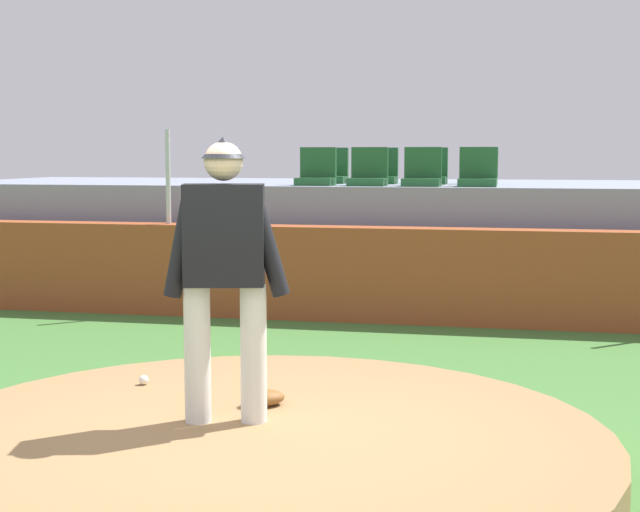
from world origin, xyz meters
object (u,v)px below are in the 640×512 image
(fielding_glove, at_px, (264,398))
(stadium_chair_0, at_px, (317,173))
(pitcher, at_px, (224,259))
(stadium_chair_2, at_px, (422,174))
(stadium_chair_1, at_px, (368,174))
(stadium_chair_5, at_px, (380,172))
(stadium_chair_4, at_px, (330,172))
(stadium_chair_7, at_px, (480,173))
(stadium_chair_3, at_px, (478,174))
(baseball, at_px, (144,380))
(stadium_chair_6, at_px, (430,173))

(fielding_glove, relative_size, stadium_chair_0, 0.60)
(pitcher, relative_size, stadium_chair_2, 3.67)
(stadium_chair_1, relative_size, stadium_chair_5, 1.00)
(stadium_chair_0, bearing_deg, stadium_chair_4, -90.23)
(stadium_chair_4, relative_size, stadium_chair_7, 1.00)
(stadium_chair_0, bearing_deg, stadium_chair_3, 179.63)
(stadium_chair_0, relative_size, stadium_chair_1, 1.00)
(stadium_chair_2, xyz_separation_m, stadium_chair_7, (0.69, 0.94, 0.00))
(stadium_chair_1, bearing_deg, stadium_chair_5, -91.10)
(stadium_chair_2, relative_size, stadium_chair_3, 1.00)
(baseball, relative_size, stadium_chair_7, 0.15)
(pitcher, bearing_deg, stadium_chair_7, 66.75)
(stadium_chair_4, distance_m, stadium_chair_7, 2.09)
(fielding_glove, xyz_separation_m, stadium_chair_7, (1.17, 6.89, 1.42))
(stadium_chair_5, height_order, stadium_chair_7, same)
(stadium_chair_4, xyz_separation_m, stadium_chair_6, (1.40, -0.02, 0.00))
(pitcher, xyz_separation_m, stadium_chair_3, (1.32, 6.39, 0.41))
(stadium_chair_3, bearing_deg, stadium_chair_6, -51.46)
(stadium_chair_0, xyz_separation_m, stadium_chair_6, (1.41, 0.86, 0.00))
(stadium_chair_2, height_order, stadium_chair_5, same)
(baseball, relative_size, stadium_chair_4, 0.15)
(stadium_chair_2, xyz_separation_m, stadium_chair_6, (0.01, 0.90, 0.00))
(stadium_chair_2, bearing_deg, stadium_chair_1, -1.75)
(fielding_glove, height_order, stadium_chair_7, stadium_chair_7)
(stadium_chair_3, bearing_deg, baseball, 68.34)
(stadium_chair_0, bearing_deg, stadium_chair_7, -156.69)
(stadium_chair_1, height_order, stadium_chair_7, same)
(stadium_chair_0, xyz_separation_m, stadium_chair_1, (0.70, -0.02, 0.00))
(baseball, distance_m, stadium_chair_0, 5.79)
(stadium_chair_1, height_order, stadium_chair_5, same)
(baseball, relative_size, stadium_chair_2, 0.15)
(fielding_glove, bearing_deg, stadium_chair_0, 66.71)
(stadium_chair_7, bearing_deg, stadium_chair_5, 0.71)
(pitcher, distance_m, stadium_chair_0, 6.46)
(baseball, xyz_separation_m, stadium_chair_3, (2.22, 5.59, 1.44))
(stadium_chair_2, xyz_separation_m, stadium_chair_3, (0.71, 0.03, 0.00))
(stadium_chair_2, bearing_deg, stadium_chair_3, -177.57)
(stadium_chair_0, xyz_separation_m, stadium_chair_7, (2.09, 0.90, 0.00))
(stadium_chair_0, bearing_deg, stadium_chair_5, -128.94)
(baseball, height_order, stadium_chair_1, stadium_chair_1)
(stadium_chair_0, relative_size, stadium_chair_3, 1.00)
(pitcher, relative_size, stadium_chair_4, 3.67)
(baseball, distance_m, fielding_glove, 1.11)
(stadium_chair_2, xyz_separation_m, stadium_chair_5, (-0.68, 0.93, 0.00))
(stadium_chair_5, bearing_deg, stadium_chair_6, 178.06)
(stadium_chair_2, relative_size, stadium_chair_6, 1.00)
(baseball, distance_m, stadium_chair_1, 5.82)
(fielding_glove, xyz_separation_m, stadium_chair_4, (-0.92, 6.87, 1.42))
(baseball, xyz_separation_m, stadium_chair_7, (2.21, 6.51, 1.44))
(fielding_glove, height_order, stadium_chair_6, stadium_chair_6)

